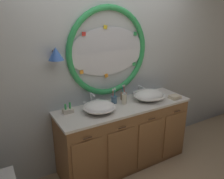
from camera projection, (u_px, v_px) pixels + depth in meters
ground_plane at (132, 175)px, 2.92m from camera, size 14.00×14.00×0.00m
back_wall_assembly at (109, 66)px, 2.96m from camera, size 6.40×0.26×2.60m
vanity_counter at (124, 135)px, 3.02m from camera, size 1.78×0.59×0.88m
sink_basin_left at (99, 107)px, 2.66m from camera, size 0.39×0.39×0.13m
sink_basin_right at (149, 95)px, 3.01m from camera, size 0.43×0.43×0.14m
faucet_set_left at (91, 101)px, 2.83m from camera, size 0.23×0.13×0.17m
faucet_set_right at (139, 91)px, 3.19m from camera, size 0.22×0.14×0.15m
toothbrush_holder_left at (114, 99)px, 2.92m from camera, size 0.08×0.08×0.20m
toothbrush_holder_right at (124, 96)px, 3.04m from camera, size 0.09×0.09×0.21m
soap_dispenser at (124, 99)px, 2.89m from camera, size 0.06×0.07×0.16m
folded_hand_towel at (175, 97)px, 3.08m from camera, size 0.15×0.12×0.04m
toiletry_basket at (68, 110)px, 2.65m from camera, size 0.12×0.08×0.12m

